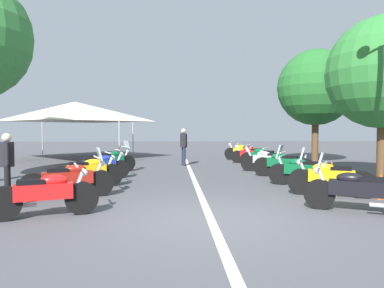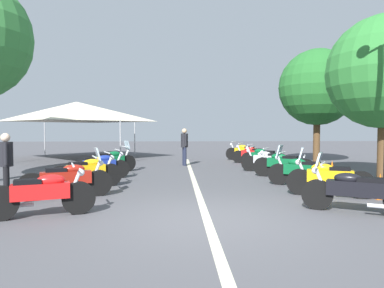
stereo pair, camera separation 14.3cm
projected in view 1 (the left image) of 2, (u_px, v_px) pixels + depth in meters
The scene contains 22 objects.
ground_plane at pixel (211, 220), 6.43m from camera, with size 80.00×80.00×0.00m, color #4C4C51.
lane_centre_stripe at pixel (195, 182), 10.91m from camera, with size 16.37×0.16×0.01m, color beige.
motorcycle_left_row_0 at pixel (45, 194), 6.57m from camera, with size 0.90×1.95×1.00m.
motorcycle_left_row_1 at pixel (69, 179), 8.37m from camera, with size 0.99×2.11×1.22m.
motorcycle_left_row_2 at pixel (88, 172), 9.86m from camera, with size 1.02×1.94×1.01m.
motorcycle_left_row_3 at pixel (100, 166), 11.56m from camera, with size 0.96×1.92×0.99m.
motorcycle_left_row_4 at pixel (110, 160), 13.29m from camera, with size 1.24×1.87×1.22m.
motorcycle_right_row_0 at pixel (358, 190), 6.94m from camera, with size 1.20×1.93×1.20m.
motorcycle_right_row_1 at pixel (330, 177), 8.65m from camera, with size 1.00×1.98×1.22m.
motorcycle_right_row_2 at pixel (303, 170), 10.15m from camera, with size 1.22×1.83×1.21m.
motorcycle_right_row_3 at pixel (283, 164), 11.99m from camera, with size 1.24×1.90×1.02m.
motorcycle_right_row_4 at pixel (268, 160), 13.58m from camera, with size 1.05×2.04×0.99m.
motorcycle_right_row_5 at pixel (263, 157), 15.21m from camera, with size 1.30×1.83×1.00m.
motorcycle_right_row_6 at pixel (252, 154), 16.83m from camera, with size 1.15×1.92×0.99m.
motorcycle_right_row_7 at pixel (244, 152), 18.50m from camera, with size 1.13×1.98×1.01m.
traffic_cone_0 at pixel (381, 186), 8.44m from camera, with size 0.36×0.36×0.61m.
traffic_cone_1 at pixel (332, 170), 11.80m from camera, with size 0.36×0.36×0.61m.
bystander_0 at pixel (184, 144), 15.83m from camera, with size 0.51×0.32×1.70m.
bystander_1 at pixel (7, 161), 8.27m from camera, with size 0.49×0.32×1.59m.
roadside_tree_0 at pixel (384, 73), 10.86m from camera, with size 3.54×3.54×5.23m.
roadside_tree_2 at pixel (316, 88), 16.84m from camera, with size 3.69×3.69×5.55m.
event_tent at pixel (75, 112), 19.30m from camera, with size 6.39×6.39×3.20m.
Camera 1 is at (-6.33, 0.70, 1.69)m, focal length 32.35 mm.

